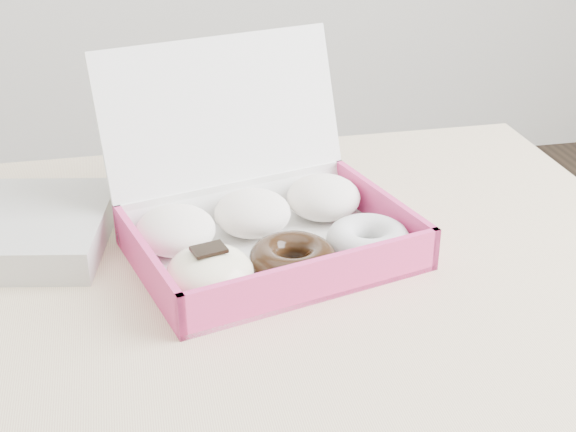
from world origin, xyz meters
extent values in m
cube|color=tan|center=(0.00, 0.00, 0.73)|extent=(1.20, 0.80, 0.04)
cylinder|color=tan|center=(0.55, 0.35, 0.35)|extent=(0.05, 0.05, 0.71)
cube|color=white|center=(0.19, 0.09, 0.75)|extent=(0.32, 0.26, 0.01)
cube|color=#D73675|center=(0.21, -0.01, 0.77)|extent=(0.27, 0.08, 0.05)
cube|color=white|center=(0.16, 0.18, 0.77)|extent=(0.27, 0.08, 0.05)
cube|color=#D73675|center=(0.06, 0.05, 0.77)|extent=(0.06, 0.20, 0.05)
cube|color=#D73675|center=(0.31, 0.12, 0.77)|extent=(0.06, 0.20, 0.05)
cube|color=white|center=(0.16, 0.20, 0.85)|extent=(0.28, 0.14, 0.19)
ellipsoid|color=white|center=(0.09, 0.11, 0.78)|extent=(0.10, 0.10, 0.05)
ellipsoid|color=white|center=(0.17, 0.13, 0.78)|extent=(0.10, 0.10, 0.05)
ellipsoid|color=white|center=(0.26, 0.15, 0.78)|extent=(0.10, 0.10, 0.05)
ellipsoid|color=#F6ECC0|center=(0.11, 0.02, 0.78)|extent=(0.10, 0.10, 0.05)
cube|color=black|center=(0.11, 0.02, 0.80)|extent=(0.04, 0.03, 0.00)
torus|color=black|center=(0.20, 0.04, 0.77)|extent=(0.11, 0.11, 0.03)
torus|color=white|center=(0.28, 0.06, 0.77)|extent=(0.11, 0.11, 0.03)
cube|color=beige|center=(-0.09, 0.17, 0.77)|extent=(0.25, 0.22, 0.04)
camera|label=1|loc=(0.05, -0.63, 1.17)|focal=50.00mm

